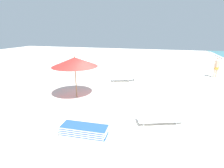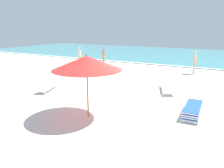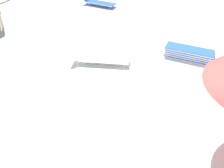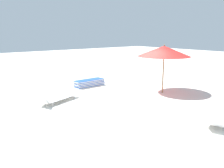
# 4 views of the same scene
# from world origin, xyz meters

# --- Properties ---
(ground_plane) EXTENTS (60.00, 60.00, 0.16)m
(ground_plane) POSITION_xyz_m (0.00, 0.01, -0.08)
(ground_plane) COLOR silver
(beach_umbrella) EXTENTS (2.68, 2.68, 2.51)m
(beach_umbrella) POSITION_xyz_m (-0.45, -1.75, 2.17)
(beach_umbrella) COLOR olive
(beach_umbrella) RESTS_ON ground_plane
(lounger_stack) EXTENTS (0.69, 1.93, 0.41)m
(lounger_stack) POSITION_xyz_m (3.20, 0.39, 0.21)
(lounger_stack) COLOR blue
(lounger_stack) RESTS_ON ground_plane
(sun_lounger_under_umbrella) EXTENTS (1.21, 2.11, 0.55)m
(sun_lounger_under_umbrella) POSITION_xyz_m (-4.66, 0.34, 0.22)
(sun_lounger_under_umbrella) COLOR white
(sun_lounger_under_umbrella) RESTS_ON ground_plane
(sun_lounger_near_water_left) EXTENTS (1.33, 2.33, 0.58)m
(sun_lounger_near_water_left) POSITION_xyz_m (1.37, 3.38, 0.21)
(sun_lounger_near_water_left) COLOR white
(sun_lounger_near_water_left) RESTS_ON ground_plane
(beachgoer_shoreline_child) EXTENTS (0.29, 0.41, 1.76)m
(beachgoer_shoreline_child) POSITION_xyz_m (-7.90, 7.68, 1.00)
(beachgoer_shoreline_child) COLOR beige
(beachgoer_shoreline_child) RESTS_ON ground_plane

